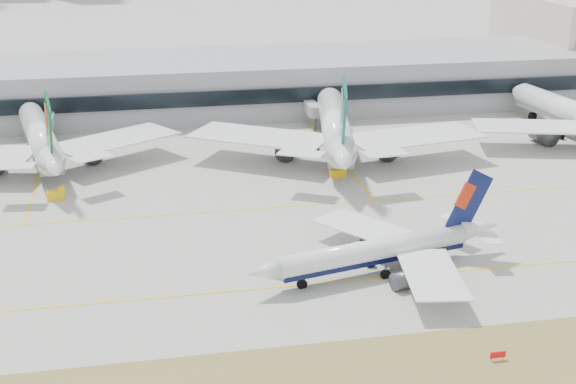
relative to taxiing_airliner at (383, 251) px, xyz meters
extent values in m
plane|color=gray|center=(-16.11, 2.66, -3.79)|extent=(3000.00, 3000.00, 0.00)
cube|color=olive|center=(-16.11, -29.34, -3.77)|extent=(360.00, 18.00, 0.06)
cube|color=yellow|center=(-16.11, -2.34, -3.76)|extent=(360.00, 0.45, 0.04)
cube|color=yellow|center=(-16.11, 32.66, -3.76)|extent=(360.00, 0.45, 0.04)
cylinder|color=white|center=(-1.67, -0.39, 0.29)|extent=(33.89, 11.37, 3.71)
cube|color=black|center=(-1.67, -0.39, -0.73)|extent=(33.10, 10.67, 1.67)
cone|color=white|center=(-20.72, -4.86, 0.29)|extent=(5.90, 4.80, 3.71)
cone|color=white|center=(18.52, 4.35, 0.76)|extent=(8.19, 5.34, 3.71)
cube|color=white|center=(0.23, 10.62, -0.27)|extent=(17.40, 19.78, 0.22)
cube|color=white|center=(16.04, 8.72, 1.03)|extent=(5.51, 6.15, 0.15)
cylinder|color=#3F4247|center=(-0.84, 6.85, -2.31)|extent=(6.14, 4.00, 2.78)
cube|color=#3F4247|center=(-0.84, 6.85, -1.19)|extent=(2.36, 0.81, 1.30)
cube|color=white|center=(4.94, -9.41, -0.27)|extent=(11.08, 19.36, 0.22)
cube|color=white|center=(18.24, -0.67, 1.03)|extent=(3.72, 5.45, 0.15)
cylinder|color=#3F4247|center=(2.30, -6.51, -2.31)|extent=(6.14, 4.00, 2.78)
cube|color=#3F4247|center=(2.30, -6.51, -1.19)|extent=(2.36, 0.81, 1.30)
cube|color=#0B1345|center=(16.22, 3.81, 5.93)|extent=(9.00, 2.42, 11.62)
cube|color=red|center=(15.31, 3.59, 7.19)|extent=(4.12, 1.34, 4.98)
cylinder|color=#3F4247|center=(-14.23, -3.34, -2.68)|extent=(0.45, 0.45, 2.23)
cylinder|color=black|center=(-14.23, -3.34, -3.14)|extent=(1.77, 1.01, 1.67)
cylinder|color=#3F4247|center=(-0.20, -2.53, -2.68)|extent=(0.45, 0.45, 2.23)
cylinder|color=black|center=(-0.20, -2.53, -3.14)|extent=(1.77, 1.01, 1.67)
cylinder|color=#3F4247|center=(-1.31, 2.17, -2.68)|extent=(0.45, 0.45, 2.23)
cylinder|color=black|center=(-1.31, 2.17, -3.14)|extent=(1.77, 1.01, 1.67)
cylinder|color=white|center=(-60.41, 72.39, 2.76)|extent=(14.49, 45.36, 5.96)
cube|color=slate|center=(-60.41, 72.39, 1.13)|extent=(13.44, 44.30, 2.68)
cone|color=white|center=(-65.39, 97.88, 2.76)|extent=(7.17, 7.90, 5.96)
cone|color=white|center=(-55.12, 45.37, 3.51)|extent=(7.77, 10.97, 5.96)
cube|color=white|center=(-43.34, 68.99, 1.87)|extent=(31.13, 26.59, 0.36)
cube|color=white|center=(-47.88, 48.70, 3.96)|extent=(9.42, 7.88, 0.24)
cylinder|color=#3F4247|center=(-49.18, 70.88, -1.41)|extent=(5.83, 8.23, 4.47)
cube|color=#3F4247|center=(-49.18, 70.88, 0.38)|extent=(1.04, 3.16, 2.09)
cube|color=white|center=(-63.09, 45.73, 3.96)|extent=(8.81, 5.36, 0.24)
cube|color=#0D5C29|center=(-55.72, 48.44, 10.59)|extent=(2.92, 12.33, 15.98)
cube|color=red|center=(-55.96, 49.67, 12.32)|extent=(1.72, 5.64, 6.84)
cylinder|color=#3F4247|center=(-63.69, 89.20, -2.00)|extent=(0.72, 0.72, 3.58)
cylinder|color=black|center=(-63.69, 89.20, -2.75)|extent=(1.54, 2.83, 2.68)
cylinder|color=#3F4247|center=(-63.97, 70.42, -2.00)|extent=(0.72, 0.72, 3.58)
cylinder|color=black|center=(-63.97, 70.42, -2.75)|extent=(1.54, 2.83, 2.68)
cylinder|color=#3F4247|center=(-56.36, 71.91, -2.00)|extent=(0.72, 0.72, 3.58)
cylinder|color=black|center=(-56.36, 71.91, -2.75)|extent=(1.54, 2.83, 2.68)
cylinder|color=white|center=(8.79, 66.66, 3.52)|extent=(16.17, 50.59, 6.65)
cube|color=slate|center=(8.79, 66.66, 1.69)|extent=(15.00, 49.41, 2.99)
cone|color=white|center=(14.35, 95.09, 3.52)|extent=(8.00, 8.81, 6.65)
cone|color=white|center=(2.89, 36.52, 4.35)|extent=(8.67, 12.24, 6.65)
cube|color=white|center=(24.98, 55.97, 2.52)|extent=(34.10, 20.41, 0.40)
cube|color=white|center=(11.77, 36.92, 4.85)|extent=(9.83, 5.97, 0.27)
cylinder|color=#3F4247|center=(19.75, 60.38, -1.13)|extent=(6.50, 9.18, 4.99)
cube|color=#3F4247|center=(19.75, 60.38, 0.86)|extent=(1.16, 3.52, 2.33)
cube|color=white|center=(-10.24, 62.87, 2.52)|extent=(34.72, 29.66, 0.40)
cube|color=white|center=(-5.19, 40.24, 4.85)|extent=(10.51, 8.79, 0.27)
cylinder|color=#3F4247|center=(-3.73, 64.98, -1.13)|extent=(6.50, 9.18, 4.99)
cube|color=#3F4247|center=(-3.73, 64.98, 0.86)|extent=(1.16, 3.52, 2.33)
cube|color=#145A4F|center=(3.56, 39.95, 12.25)|extent=(3.26, 13.76, 17.83)
cube|color=#AEB4B8|center=(3.83, 41.32, 14.18)|extent=(1.92, 6.29, 7.63)
cylinder|color=#3F4247|center=(12.45, 85.40, -1.80)|extent=(0.80, 0.80, 3.99)
cylinder|color=black|center=(12.45, 85.40, -2.63)|extent=(1.72, 3.16, 2.99)
cylinder|color=#3F4247|center=(4.28, 66.12, -1.80)|extent=(0.80, 0.80, 3.99)
cylinder|color=black|center=(4.28, 66.12, -2.63)|extent=(1.72, 3.16, 2.99)
cylinder|color=#3F4247|center=(12.76, 64.46, -1.80)|extent=(0.80, 0.80, 3.99)
cylinder|color=black|center=(12.76, 64.46, -2.63)|extent=(1.72, 3.16, 2.99)
cylinder|color=white|center=(72.88, 69.24, 2.72)|extent=(10.97, 45.14, 5.92)
cube|color=slate|center=(72.88, 69.24, 1.09)|extent=(9.98, 44.15, 2.66)
cone|color=white|center=(69.95, 94.87, 2.72)|extent=(6.66, 7.47, 5.92)
cube|color=white|center=(57.74, 60.90, 1.83)|extent=(30.87, 20.14, 0.36)
cylinder|color=#3F4247|center=(62.70, 64.44, -1.42)|extent=(5.26, 7.92, 4.44)
cube|color=#3F4247|center=(62.70, 64.44, 0.35)|extent=(0.79, 3.14, 2.07)
cylinder|color=#3F4247|center=(70.95, 86.14, -2.01)|extent=(0.71, 0.71, 3.55)
cylinder|color=black|center=(70.95, 86.14, -2.75)|extent=(1.33, 2.76, 2.66)
cylinder|color=#3F4247|center=(69.19, 67.57, -2.01)|extent=(0.71, 0.71, 3.55)
cylinder|color=black|center=(69.19, 67.57, -2.75)|extent=(1.33, 2.76, 2.66)
cube|color=gray|center=(-16.11, 117.66, 3.71)|extent=(280.00, 42.00, 15.00)
cube|color=black|center=(-16.11, 96.16, 4.16)|extent=(280.00, 1.20, 4.00)
cube|color=beige|center=(93.89, 137.66, 10.31)|extent=(2.00, 57.00, 27.90)
cube|color=red|center=(6.83, -29.34, -2.89)|extent=(2.20, 0.15, 0.90)
cylinder|color=orange|center=(6.03, -29.34, -3.54)|extent=(0.10, 0.10, 0.50)
cylinder|color=orange|center=(7.63, -29.34, -3.54)|extent=(0.10, 0.10, 0.50)
cube|color=yellow|center=(-55.46, 45.89, -2.89)|extent=(3.50, 2.00, 1.80)
cube|color=yellow|center=(-54.26, 45.89, -1.69)|extent=(1.20, 1.80, 1.00)
cylinder|color=black|center=(-56.66, 45.09, -3.44)|extent=(0.70, 0.30, 0.70)
cylinder|color=black|center=(-56.66, 46.69, -3.44)|extent=(0.70, 0.30, 0.70)
cylinder|color=black|center=(-54.26, 45.09, -3.44)|extent=(0.70, 0.30, 0.70)
cylinder|color=black|center=(-54.26, 46.69, -3.44)|extent=(0.70, 0.30, 0.70)
cube|color=yellow|center=(5.04, 48.87, -2.89)|extent=(3.50, 2.00, 1.80)
cube|color=yellow|center=(6.24, 48.87, -1.69)|extent=(1.20, 1.80, 1.00)
cylinder|color=black|center=(3.84, 48.07, -3.44)|extent=(0.70, 0.30, 0.70)
cylinder|color=black|center=(3.84, 49.67, -3.44)|extent=(0.70, 0.30, 0.70)
cylinder|color=black|center=(6.24, 48.07, -3.44)|extent=(0.70, 0.30, 0.70)
cylinder|color=black|center=(6.24, 49.67, -3.44)|extent=(0.70, 0.30, 0.70)
camera|label=1|loc=(-38.38, -114.90, 53.48)|focal=50.00mm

